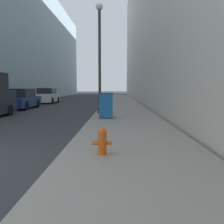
{
  "coord_description": "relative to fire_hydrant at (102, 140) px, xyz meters",
  "views": [
    {
      "loc": [
        4.93,
        -3.99,
        1.63
      ],
      "look_at": [
        4.49,
        18.01,
        -0.55
      ],
      "focal_mm": 40.0,
      "sensor_mm": 36.0,
      "label": 1
    }
  ],
  "objects": [
    {
      "name": "sidewalk_right",
      "position": [
        0.79,
        16.47,
        -0.38
      ],
      "size": [
        3.54,
        60.0,
        0.12
      ],
      "color": "gray",
      "rests_on": "ground"
    },
    {
      "name": "lamppost",
      "position": [
        -0.67,
        8.97,
        3.17
      ],
      "size": [
        0.39,
        0.39,
        6.21
      ],
      "color": "#2D332D",
      "rests_on": "sidewalk_right"
    },
    {
      "name": "trash_bin",
      "position": [
        -0.21,
        6.78,
        0.32
      ],
      "size": [
        0.67,
        0.58,
        1.25
      ],
      "color": "#19609E",
      "rests_on": "sidewalk_right"
    },
    {
      "name": "building_right_stone",
      "position": [
        8.66,
        24.47,
        9.72
      ],
      "size": [
        12.0,
        60.0,
        20.32
      ],
      "color": "beige",
      "rests_on": "ground"
    },
    {
      "name": "parked_sedan_far",
      "position": [
        -6.89,
        20.16,
        0.28
      ],
      "size": [
        1.82,
        4.07,
        1.57
      ],
      "color": "silver",
      "rests_on": "ground"
    },
    {
      "name": "fire_hydrant",
      "position": [
        0.0,
        0.0,
        0.0
      ],
      "size": [
        0.44,
        0.33,
        0.62
      ],
      "color": "#D15614",
      "rests_on": "sidewalk_right"
    },
    {
      "name": "parked_sedan_near",
      "position": [
        -7.02,
        13.46,
        0.26
      ],
      "size": [
        1.86,
        4.33,
        1.54
      ],
      "color": "navy",
      "rests_on": "ground"
    }
  ]
}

